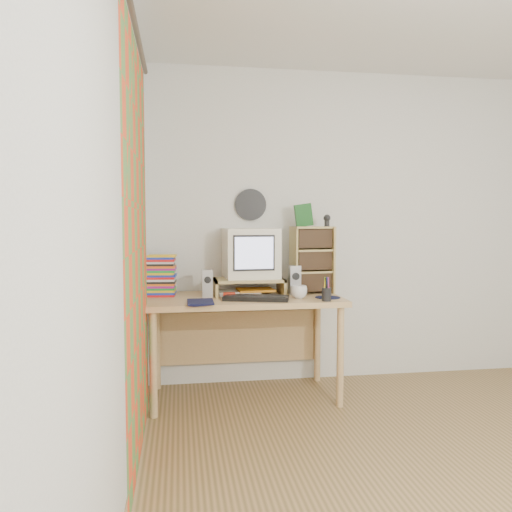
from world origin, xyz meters
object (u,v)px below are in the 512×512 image
object	(u,v)px
dvd_stack	(161,276)
diary	(187,301)
desk	(243,313)
keyboard	(256,298)
crt_monitor	(251,253)
cd_rack	(312,260)
mug	(299,292)

from	to	relation	value
dvd_stack	diary	xyz separation A→B (m)	(0.18, -0.39, -0.12)
desk	keyboard	bearing A→B (deg)	-75.98
desk	diary	size ratio (longest dim) A/B	6.61
keyboard	dvd_stack	size ratio (longest dim) A/B	1.56
crt_monitor	cd_rack	bearing A→B (deg)	-8.57
desk	mug	bearing A→B (deg)	-29.74
desk	mug	size ratio (longest dim) A/B	11.91
cd_rack	diary	xyz separation A→B (m)	(-0.95, -0.37, -0.23)
keyboard	diary	size ratio (longest dim) A/B	2.13
desk	keyboard	xyz separation A→B (m)	(0.06, -0.24, 0.15)
desk	crt_monitor	distance (m)	0.46
desk	cd_rack	distance (m)	0.67
crt_monitor	mug	size ratio (longest dim) A/B	3.36
crt_monitor	cd_rack	xyz separation A→B (m)	(0.46, -0.04, -0.05)
keyboard	mug	size ratio (longest dim) A/B	3.84
keyboard	mug	bearing A→B (deg)	21.28
crt_monitor	diary	xyz separation A→B (m)	(-0.49, -0.42, -0.29)
dvd_stack	mug	xyz separation A→B (m)	(0.97, -0.28, -0.10)
cd_rack	mug	bearing A→B (deg)	-129.40
cd_rack	dvd_stack	bearing A→B (deg)	172.26
crt_monitor	diary	world-z (taller)	crt_monitor
mug	crt_monitor	bearing A→B (deg)	134.84
desk	dvd_stack	size ratio (longest dim) A/B	4.85
crt_monitor	diary	bearing A→B (deg)	-142.77
desk	cd_rack	size ratio (longest dim) A/B	2.75
dvd_stack	crt_monitor	bearing A→B (deg)	7.07
cd_rack	desk	bearing A→B (deg)	177.83
crt_monitor	diary	distance (m)	0.70
keyboard	diary	bearing A→B (deg)	-154.21
dvd_stack	diary	world-z (taller)	dvd_stack
desk	crt_monitor	xyz separation A→B (m)	(0.08, 0.09, 0.44)
dvd_stack	cd_rack	world-z (taller)	cd_rack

